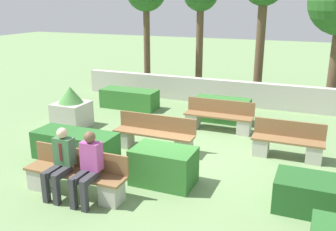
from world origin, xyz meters
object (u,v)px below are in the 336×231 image
at_px(bench_right_side, 154,137).
at_px(bench_front, 76,177).
at_px(planter_corner_left, 71,109).
at_px(person_seated_woman, 88,164).
at_px(person_seated_man, 61,160).
at_px(bench_left_side, 218,119).
at_px(bench_back, 287,145).

bearing_deg(bench_right_side, bench_front, -99.05).
bearing_deg(planter_corner_left, person_seated_woman, -49.87).
distance_m(person_seated_man, person_seated_woman, 0.62).
relative_size(bench_front, planter_corner_left, 1.73).
distance_m(bench_front, planter_corner_left, 4.29).
xyz_separation_m(bench_left_side, person_seated_man, (-1.79, -4.88, 0.40)).
bearing_deg(bench_back, planter_corner_left, -177.53).
height_order(bench_right_side, bench_back, same).
distance_m(bench_back, person_seated_man, 5.26).
relative_size(person_seated_woman, planter_corner_left, 1.11).
bearing_deg(bench_front, bench_back, 43.19).
relative_size(person_seated_man, person_seated_woman, 0.99).
bearing_deg(bench_back, person_seated_man, -134.73).
relative_size(bench_front, person_seated_woman, 1.55).
xyz_separation_m(person_seated_man, person_seated_woman, (0.62, 0.00, 0.01)).
bearing_deg(planter_corner_left, bench_front, -52.82).
bearing_deg(person_seated_man, bench_front, 34.87).
bearing_deg(person_seated_woman, bench_front, 160.75).
relative_size(bench_front, bench_right_side, 1.01).
height_order(bench_back, person_seated_woman, person_seated_woman).
xyz_separation_m(bench_front, bench_left_side, (1.58, 4.74, -0.00)).
bearing_deg(person_seated_man, bench_back, 42.79).
distance_m(person_seated_woman, planter_corner_left, 4.66).
bearing_deg(planter_corner_left, bench_left_side, 17.63).
bearing_deg(bench_left_side, bench_back, -37.65).
distance_m(bench_front, bench_left_side, 5.00).
distance_m(bench_right_side, bench_back, 3.26).
distance_m(bench_right_side, person_seated_man, 2.89).
height_order(bench_front, person_seated_man, person_seated_man).
bearing_deg(bench_right_side, bench_left_side, 63.33).
bearing_deg(bench_right_side, bench_back, 14.84).
height_order(bench_front, planter_corner_left, planter_corner_left).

